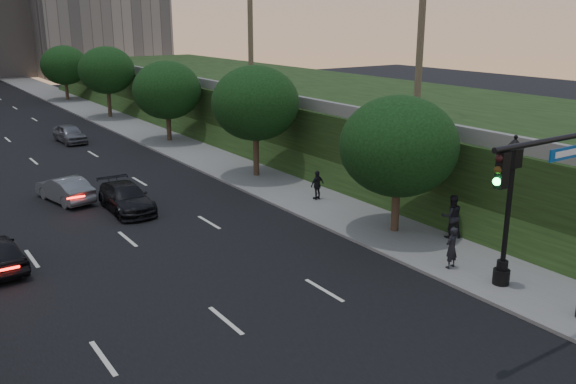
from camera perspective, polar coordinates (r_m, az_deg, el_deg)
road_surface at (r=42.68m, az=-22.12°, el=2.15°), size 16.00×140.00×0.02m
sidewalk_right at (r=45.78m, az=-9.56°, el=4.10°), size 4.50×140.00×0.15m
embankment at (r=49.78m, az=3.78°, el=7.51°), size 18.00×90.00×4.00m
parapet_wall at (r=44.78m, az=-4.90°, el=9.55°), size 0.35×90.00×0.70m
tree_right_a at (r=26.99m, az=10.32°, el=4.24°), size 5.20×5.20×6.24m
tree_right_b at (r=36.30m, az=-3.07°, el=8.29°), size 5.20×5.20×6.74m
tree_right_c at (r=47.88m, az=-11.27°, el=9.33°), size 5.20×5.20×6.24m
tree_right_d at (r=60.90m, az=-16.61°, el=10.86°), size 5.20×5.20×6.74m
tree_right_e at (r=75.32m, az=-20.21°, el=11.07°), size 5.20×5.20×6.24m
street_lamp at (r=22.73m, az=19.83°, el=-2.37°), size 0.64×0.64×5.62m
sedan_mid_left at (r=34.21m, az=-20.17°, el=0.25°), size 2.24×4.34×1.36m
sedan_near_right at (r=31.66m, az=-14.90°, el=-0.53°), size 2.05×4.74×1.36m
sedan_far_right at (r=50.22m, az=-19.75°, el=5.17°), size 1.89×4.23×1.41m
pedestrian_a at (r=24.18m, az=15.06°, el=-5.04°), size 0.63×0.45×1.63m
pedestrian_b at (r=27.38m, az=15.06°, el=-2.20°), size 1.17×1.08×1.93m
pedestrian_c at (r=32.07m, az=2.76°, el=0.67°), size 0.94×0.49×1.53m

